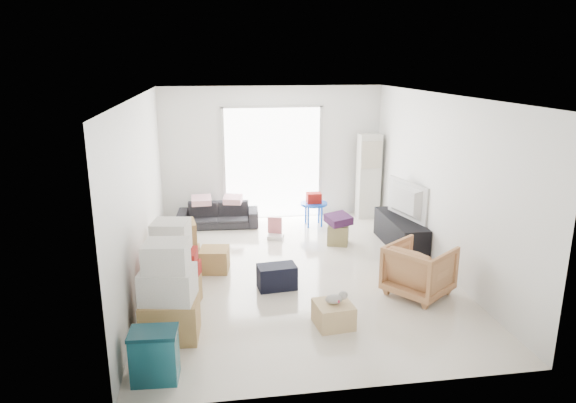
% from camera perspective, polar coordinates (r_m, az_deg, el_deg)
% --- Properties ---
extents(room_shell, '(4.98, 6.48, 3.18)m').
position_cam_1_polar(room_shell, '(7.64, 1.01, 1.54)').
color(room_shell, silver).
rests_on(room_shell, ground).
extents(sliding_door, '(2.10, 0.04, 2.33)m').
position_cam_1_polar(sliding_door, '(10.54, -1.72, 4.80)').
color(sliding_door, white).
rests_on(sliding_door, room_shell).
extents(ac_tower, '(0.45, 0.30, 1.75)m').
position_cam_1_polar(ac_tower, '(10.71, 8.94, 2.78)').
color(ac_tower, silver).
rests_on(ac_tower, room_shell).
extents(tv_console, '(0.47, 1.55, 0.52)m').
position_cam_1_polar(tv_console, '(9.26, 12.37, -3.35)').
color(tv_console, black).
rests_on(tv_console, room_shell).
extents(television, '(0.89, 1.24, 0.15)m').
position_cam_1_polar(television, '(9.17, 12.49, -1.39)').
color(television, black).
rests_on(television, tv_console).
extents(sofa, '(1.60, 0.56, 0.61)m').
position_cam_1_polar(sofa, '(10.22, -7.79, -1.07)').
color(sofa, '#27262B').
rests_on(sofa, room_shell).
extents(pillow_left, '(0.42, 0.34, 0.13)m').
position_cam_1_polar(pillow_left, '(10.10, -9.63, 0.85)').
color(pillow_left, '#F8B5C1').
rests_on(pillow_left, sofa).
extents(pillow_right, '(0.40, 0.35, 0.12)m').
position_cam_1_polar(pillow_right, '(10.10, -6.16, 0.94)').
color(pillow_right, '#F8B5C1').
rests_on(pillow_right, sofa).
extents(armchair, '(1.06, 1.07, 0.81)m').
position_cam_1_polar(armchair, '(7.41, 14.39, -7.10)').
color(armchair, tan).
rests_on(armchair, room_shell).
extents(storage_bins, '(0.50, 0.36, 0.56)m').
position_cam_1_polar(storage_bins, '(5.62, -14.60, -16.22)').
color(storage_bins, '#185763').
rests_on(storage_bins, room_shell).
extents(box_stack_a, '(0.69, 0.59, 1.20)m').
position_cam_1_polar(box_stack_a, '(6.22, -13.09, -10.17)').
color(box_stack_a, '#A27F49').
rests_on(box_stack_a, room_shell).
extents(box_stack_b, '(0.73, 0.72, 1.20)m').
position_cam_1_polar(box_stack_b, '(6.94, -12.63, -7.51)').
color(box_stack_b, '#A27F49').
rests_on(box_stack_b, room_shell).
extents(box_stack_c, '(0.58, 0.53, 0.83)m').
position_cam_1_polar(box_stack_c, '(8.05, -11.87, -5.12)').
color(box_stack_c, '#A27F49').
rests_on(box_stack_c, room_shell).
extents(loose_box, '(0.49, 0.49, 0.36)m').
position_cam_1_polar(loose_box, '(8.13, -8.16, -6.42)').
color(loose_box, '#A27F49').
rests_on(loose_box, room_shell).
extents(duffel_bag, '(0.58, 0.38, 0.35)m').
position_cam_1_polar(duffel_bag, '(7.46, -1.24, -8.37)').
color(duffel_bag, black).
rests_on(duffel_bag, room_shell).
extents(ottoman, '(0.45, 0.45, 0.36)m').
position_cam_1_polar(ottoman, '(9.23, 5.58, -3.64)').
color(ottoman, olive).
rests_on(ottoman, room_shell).
extents(blanket, '(0.49, 0.49, 0.14)m').
position_cam_1_polar(blanket, '(9.16, 5.62, -2.17)').
color(blanket, '#441D49').
rests_on(blanket, ottoman).
extents(kids_table, '(0.54, 0.54, 0.67)m').
position_cam_1_polar(kids_table, '(10.14, 2.88, -0.08)').
color(kids_table, blue).
rests_on(kids_table, room_shell).
extents(toy_walker, '(0.35, 0.33, 0.38)m').
position_cam_1_polar(toy_walker, '(9.51, -1.41, -3.46)').
color(toy_walker, silver).
rests_on(toy_walker, room_shell).
extents(wood_crate, '(0.49, 0.49, 0.30)m').
position_cam_1_polar(wood_crate, '(6.52, 5.07, -12.38)').
color(wood_crate, '#E1B482').
rests_on(wood_crate, room_shell).
extents(plush_bunny, '(0.29, 0.16, 0.14)m').
position_cam_1_polar(plush_bunny, '(6.43, 5.39, -10.63)').
color(plush_bunny, '#B2ADA8').
rests_on(plush_bunny, wood_crate).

